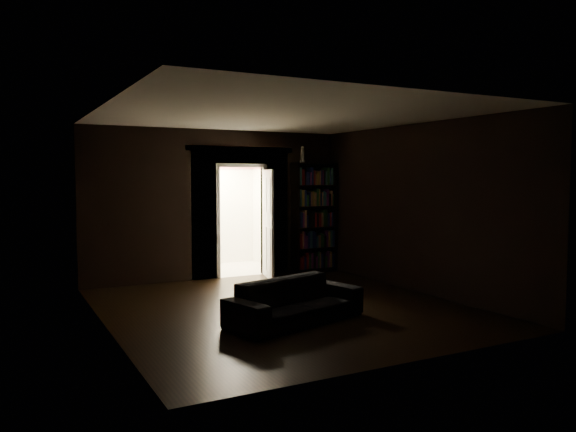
% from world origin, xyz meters
% --- Properties ---
extents(ground, '(5.50, 5.50, 0.00)m').
position_xyz_m(ground, '(0.00, 0.00, 0.00)').
color(ground, black).
rests_on(ground, ground).
extents(room_walls, '(5.02, 5.61, 2.84)m').
position_xyz_m(room_walls, '(-0.01, 1.07, 1.68)').
color(room_walls, black).
rests_on(room_walls, ground).
extents(kitchen_alcove, '(2.20, 1.80, 2.60)m').
position_xyz_m(kitchen_alcove, '(0.50, 3.87, 1.21)').
color(kitchen_alcove, beige).
rests_on(kitchen_alcove, ground).
extents(sofa, '(2.07, 1.31, 0.74)m').
position_xyz_m(sofa, '(-0.22, -0.76, 0.37)').
color(sofa, black).
rests_on(sofa, ground).
extents(bookshelf, '(0.96, 0.60, 2.20)m').
position_xyz_m(bookshelf, '(2.00, 2.55, 1.10)').
color(bookshelf, black).
rests_on(bookshelf, ground).
extents(refrigerator, '(0.95, 0.92, 1.65)m').
position_xyz_m(refrigerator, '(-0.10, 4.03, 0.82)').
color(refrigerator, silver).
rests_on(refrigerator, ground).
extents(door, '(0.26, 0.84, 2.05)m').
position_xyz_m(door, '(0.86, 2.32, 1.02)').
color(door, white).
rests_on(door, ground).
extents(figurine, '(0.14, 0.14, 0.32)m').
position_xyz_m(figurine, '(1.75, 2.58, 2.36)').
color(figurine, silver).
rests_on(figurine, bookshelf).
extents(bottles, '(0.69, 0.30, 0.28)m').
position_xyz_m(bottles, '(-0.01, 3.99, 1.79)').
color(bottles, black).
rests_on(bottles, refrigerator).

